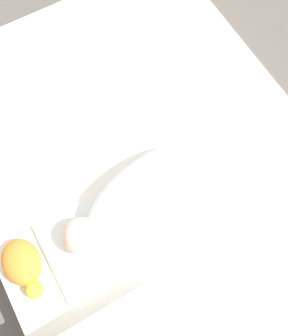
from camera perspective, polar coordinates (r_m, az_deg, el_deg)
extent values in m
plane|color=#514C47|center=(1.37, -0.32, -0.53)|extent=(12.00, 12.00, 0.00)
cube|color=white|center=(1.30, -0.33, 0.62)|extent=(1.37, 1.06, 0.15)
cube|color=white|center=(1.15, -9.14, -11.48)|extent=(0.24, 0.19, 0.02)
ellipsoid|color=white|center=(1.12, 0.39, -2.58)|extent=(0.21, 0.42, 0.15)
sphere|color=beige|center=(1.10, -9.10, -9.67)|extent=(0.10, 0.10, 0.10)
ellipsoid|color=orange|center=(1.16, -17.33, -12.92)|extent=(0.14, 0.10, 0.07)
sphere|color=yellow|center=(1.15, -15.58, -16.65)|extent=(0.05, 0.05, 0.05)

